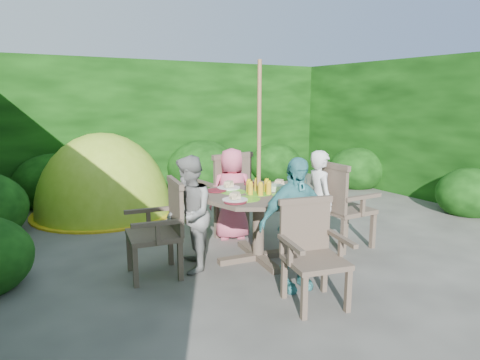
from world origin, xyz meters
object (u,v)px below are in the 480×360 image
garden_chair_left (161,227)px  garden_chair_front (312,251)px  child_back (232,194)px  dome_tent (105,213)px  garden_chair_back (226,191)px  child_left (189,214)px  parasol_pole (259,164)px  garden_chair_right (340,204)px  child_front (295,224)px  patio_table (259,204)px  child_right (320,201)px

garden_chair_left → garden_chair_front: bearing=46.1°
child_back → dome_tent: 2.46m
garden_chair_back → child_left: bearing=39.6°
parasol_pole → garden_chair_right: bearing=-8.8°
child_back → child_front: bearing=102.2°
patio_table → garden_chair_right: garden_chair_right is taller
parasol_pole → child_front: (-0.12, -0.79, -0.46)m
garden_chair_right → parasol_pole: bearing=83.1°
child_left → garden_chair_left: bearing=-76.4°
patio_table → garden_chair_left: (-1.09, 0.16, -0.14)m
patio_table → dome_tent: size_ratio=0.59×
child_back → child_right: bearing=147.2°
patio_table → garden_chair_left: 1.11m
child_left → child_back: size_ratio=1.04×
parasol_pole → child_right: parasol_pole is taller
child_left → child_back: child_left is taller
child_right → parasol_pole: bearing=94.3°
child_back → child_front: size_ratio=0.93×
patio_table → garden_chair_left: size_ratio=1.57×
child_left → patio_table: bearing=103.3°
parasol_pole → child_right: 0.94m
patio_table → child_left: child_left is taller
parasol_pole → garden_chair_right: size_ratio=2.17×
garden_chair_front → dome_tent: bearing=115.2°
parasol_pole → child_right: size_ratio=1.82×
garden_chair_right → patio_table: bearing=83.0°
garden_chair_left → child_back: (1.20, 0.63, 0.08)m
garden_chair_left → child_front: 1.36m
garden_chair_right → child_left: child_left is taller
patio_table → child_left: size_ratio=1.22×
patio_table → garden_chair_right: size_ratio=1.47×
garden_chair_left → garden_chair_front: garden_chair_left is taller
parasol_pole → garden_chair_back: parasol_pole is taller
parasol_pole → dome_tent: (-1.00, 2.90, -1.10)m
parasol_pole → child_front: bearing=-98.3°
parasol_pole → garden_chair_left: size_ratio=2.31×
garden_chair_right → child_front: size_ratio=0.80×
garden_chair_front → child_back: child_back is taller
garden_chair_back → dome_tent: (-1.18, 1.83, -0.56)m
garden_chair_right → dome_tent: size_ratio=0.40×
child_left → child_front: (0.68, -0.91, 0.02)m
parasol_pole → child_front: size_ratio=1.73×
parasol_pole → garden_chair_front: 1.27m
parasol_pole → garden_chair_right: (1.08, -0.17, -0.56)m
dome_tent → patio_table: bearing=-58.1°
child_front → child_back: bearing=87.4°
garden_chair_right → garden_chair_back: 1.53m
garden_chair_back → garden_chair_right: bearing=120.8°
patio_table → garden_chair_right: (1.07, -0.17, -0.10)m
child_left → child_front: bearing=58.3°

